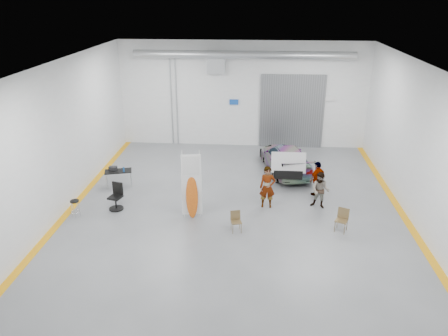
# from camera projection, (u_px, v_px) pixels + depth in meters

# --- Properties ---
(ground) EXTENTS (16.00, 16.00, 0.00)m
(ground) POSITION_uv_depth(u_px,v_px,m) (235.00, 207.00, 18.42)
(ground) COLOR slate
(ground) RESTS_ON ground
(room_shell) EXTENTS (14.02, 16.18, 6.01)m
(room_shell) POSITION_uv_depth(u_px,v_px,m) (244.00, 100.00, 18.91)
(room_shell) COLOR silver
(room_shell) RESTS_ON ground
(sedan_car) EXTENTS (2.81, 4.89, 1.33)m
(sedan_car) POSITION_uv_depth(u_px,v_px,m) (285.00, 158.00, 21.89)
(sedan_car) COLOR silver
(sedan_car) RESTS_ON ground
(person_a) EXTENTS (0.66, 0.44, 1.80)m
(person_a) POSITION_uv_depth(u_px,v_px,m) (267.00, 187.00, 18.12)
(person_a) COLOR brown
(person_a) RESTS_ON ground
(person_b) EXTENTS (0.94, 0.84, 1.58)m
(person_b) POSITION_uv_depth(u_px,v_px,m) (320.00, 190.00, 18.10)
(person_b) COLOR #4A6688
(person_b) RESTS_ON ground
(person_c) EXTENTS (0.94, 0.90, 1.59)m
(person_c) POSITION_uv_depth(u_px,v_px,m) (317.00, 179.00, 19.21)
(person_c) COLOR brown
(person_c) RESTS_ON ground
(surfboard_display) EXTENTS (0.80, 0.28, 2.84)m
(surfboard_display) POSITION_uv_depth(u_px,v_px,m) (191.00, 191.00, 17.20)
(surfboard_display) COLOR white
(surfboard_display) RESTS_ON ground
(folding_chair_near) EXTENTS (0.46, 0.48, 0.79)m
(folding_chair_near) POSITION_uv_depth(u_px,v_px,m) (236.00, 225.00, 16.48)
(folding_chair_near) COLOR brown
(folding_chair_near) RESTS_ON ground
(folding_chair_far) EXTENTS (0.56, 0.60, 0.90)m
(folding_chair_far) POSITION_uv_depth(u_px,v_px,m) (341.00, 225.00, 16.47)
(folding_chair_far) COLOR brown
(folding_chair_far) RESTS_ON ground
(shop_stool) EXTENTS (0.37, 0.37, 0.72)m
(shop_stool) POSITION_uv_depth(u_px,v_px,m) (75.00, 209.00, 17.51)
(shop_stool) COLOR black
(shop_stool) RESTS_ON ground
(work_table) EXTENTS (1.33, 0.91, 0.99)m
(work_table) POSITION_uv_depth(u_px,v_px,m) (117.00, 171.00, 20.14)
(work_table) COLOR #9CA0A5
(work_table) RESTS_ON ground
(office_chair) EXTENTS (0.61, 0.64, 1.12)m
(office_chair) POSITION_uv_depth(u_px,v_px,m) (116.00, 198.00, 18.10)
(office_chair) COLOR black
(office_chair) RESTS_ON ground
(trunk_lid) EXTENTS (1.56, 0.94, 0.04)m
(trunk_lid) POSITION_uv_depth(u_px,v_px,m) (289.00, 160.00, 19.73)
(trunk_lid) COLOR silver
(trunk_lid) RESTS_ON sedan_car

